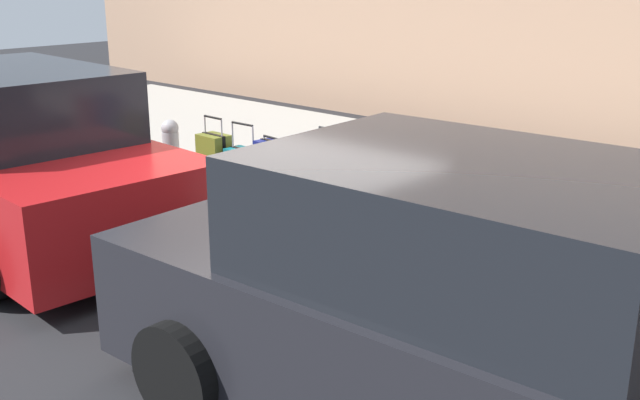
{
  "coord_description": "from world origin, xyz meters",
  "views": [
    {
      "loc": [
        -4.99,
        4.75,
        2.6
      ],
      "look_at": [
        -0.79,
        0.17,
        0.68
      ],
      "focal_mm": 42.38,
      "sensor_mm": 36.0,
      "label": 1
    }
  ],
  "objects_px": {
    "suitcase_teal_2": "(510,244)",
    "suitcase_olive_3": "(453,225)",
    "fire_hydrant": "(171,147)",
    "suitcase_red_0": "(623,267)",
    "parked_car_charcoal_0": "(462,315)",
    "suitcase_olive_10": "(215,163)",
    "suitcase_red_7": "(308,188)",
    "parked_car_red_1": "(13,158)",
    "suitcase_black_4": "(412,215)",
    "suitcase_navy_1": "(568,243)",
    "suitcase_teal_9": "(244,173)",
    "suitcase_navy_8": "(277,174)",
    "suitcase_maroon_6": "(333,190)",
    "bollard_post": "(136,143)",
    "suitcase_silver_5": "(370,205)"
  },
  "relations": [
    {
      "from": "suitcase_black_4",
      "to": "suitcase_red_7",
      "type": "xyz_separation_m",
      "value": [
        1.31,
        0.01,
        0.0
      ]
    },
    {
      "from": "suitcase_red_7",
      "to": "suitcase_red_0",
      "type": "bearing_deg",
      "value": 179.46
    },
    {
      "from": "suitcase_navy_1",
      "to": "parked_car_charcoal_0",
      "type": "relative_size",
      "value": 0.23
    },
    {
      "from": "suitcase_red_0",
      "to": "suitcase_teal_9",
      "type": "bearing_deg",
      "value": -0.29
    },
    {
      "from": "suitcase_silver_5",
      "to": "suitcase_navy_8",
      "type": "xyz_separation_m",
      "value": [
        1.36,
        -0.1,
        0.03
      ]
    },
    {
      "from": "suitcase_teal_2",
      "to": "suitcase_navy_8",
      "type": "bearing_deg",
      "value": -0.55
    },
    {
      "from": "suitcase_red_7",
      "to": "suitcase_olive_3",
      "type": "bearing_deg",
      "value": 178.24
    },
    {
      "from": "suitcase_teal_9",
      "to": "fire_hydrant",
      "type": "height_order",
      "value": "suitcase_teal_9"
    },
    {
      "from": "suitcase_maroon_6",
      "to": "parked_car_red_1",
      "type": "bearing_deg",
      "value": 38.34
    },
    {
      "from": "suitcase_maroon_6",
      "to": "suitcase_navy_1",
      "type": "bearing_deg",
      "value": -176.98
    },
    {
      "from": "suitcase_olive_10",
      "to": "fire_hydrant",
      "type": "bearing_deg",
      "value": -2.76
    },
    {
      "from": "suitcase_teal_2",
      "to": "suitcase_olive_3",
      "type": "bearing_deg",
      "value": 6.72
    },
    {
      "from": "suitcase_navy_1",
      "to": "suitcase_red_7",
      "type": "height_order",
      "value": "suitcase_navy_1"
    },
    {
      "from": "bollard_post",
      "to": "suitcase_olive_3",
      "type": "bearing_deg",
      "value": -178.45
    },
    {
      "from": "suitcase_red_7",
      "to": "parked_car_charcoal_0",
      "type": "xyz_separation_m",
      "value": [
        -3.15,
        2.08,
        0.34
      ]
    },
    {
      "from": "suitcase_teal_9",
      "to": "suitcase_olive_10",
      "type": "xyz_separation_m",
      "value": [
        0.42,
        0.06,
        0.05
      ]
    },
    {
      "from": "suitcase_maroon_6",
      "to": "suitcase_red_7",
      "type": "xyz_separation_m",
      "value": [
        0.44,
        -0.09,
        -0.09
      ]
    },
    {
      "from": "suitcase_teal_2",
      "to": "suitcase_silver_5",
      "type": "relative_size",
      "value": 0.92
    },
    {
      "from": "suitcase_black_4",
      "to": "parked_car_red_1",
      "type": "xyz_separation_m",
      "value": [
        3.39,
        2.1,
        0.35
      ]
    },
    {
      "from": "fire_hydrant",
      "to": "suitcase_navy_1",
      "type": "bearing_deg",
      "value": -179.31
    },
    {
      "from": "suitcase_navy_1",
      "to": "suitcase_teal_9",
      "type": "distance_m",
      "value": 3.77
    },
    {
      "from": "suitcase_maroon_6",
      "to": "bollard_post",
      "type": "xyz_separation_m",
      "value": [
        3.21,
        0.09,
        -0.02
      ]
    },
    {
      "from": "suitcase_olive_3",
      "to": "fire_hydrant",
      "type": "relative_size",
      "value": 1.27
    },
    {
      "from": "suitcase_teal_2",
      "to": "suitcase_navy_8",
      "type": "relative_size",
      "value": 1.05
    },
    {
      "from": "suitcase_olive_3",
      "to": "suitcase_olive_10",
      "type": "height_order",
      "value": "suitcase_olive_3"
    },
    {
      "from": "suitcase_red_7",
      "to": "fire_hydrant",
      "type": "height_order",
      "value": "fire_hydrant"
    },
    {
      "from": "suitcase_olive_10",
      "to": "parked_car_red_1",
      "type": "distance_m",
      "value": 2.15
    },
    {
      "from": "suitcase_red_0",
      "to": "parked_car_red_1",
      "type": "distance_m",
      "value": 5.74
    },
    {
      "from": "suitcase_silver_5",
      "to": "fire_hydrant",
      "type": "xyz_separation_m",
      "value": [
        3.15,
        -0.04,
        0.05
      ]
    },
    {
      "from": "suitcase_olive_10",
      "to": "suitcase_red_7",
      "type": "bearing_deg",
      "value": -177.08
    },
    {
      "from": "suitcase_olive_3",
      "to": "suitcase_teal_9",
      "type": "bearing_deg",
      "value": -0.94
    },
    {
      "from": "parked_car_charcoal_0",
      "to": "parked_car_red_1",
      "type": "relative_size",
      "value": 0.93
    },
    {
      "from": "suitcase_olive_10",
      "to": "suitcase_red_0",
      "type": "bearing_deg",
      "value": -179.51
    },
    {
      "from": "fire_hydrant",
      "to": "parked_car_charcoal_0",
      "type": "distance_m",
      "value": 5.79
    },
    {
      "from": "suitcase_maroon_6",
      "to": "suitcase_olive_3",
      "type": "bearing_deg",
      "value": -178.44
    },
    {
      "from": "bollard_post",
      "to": "parked_car_red_1",
      "type": "bearing_deg",
      "value": 109.98
    },
    {
      "from": "suitcase_olive_10",
      "to": "parked_car_red_1",
      "type": "height_order",
      "value": "parked_car_red_1"
    },
    {
      "from": "suitcase_red_0",
      "to": "parked_car_charcoal_0",
      "type": "xyz_separation_m",
      "value": [
        0.12,
        2.05,
        0.3
      ]
    },
    {
      "from": "suitcase_olive_3",
      "to": "parked_car_charcoal_0",
      "type": "bearing_deg",
      "value": 123.68
    },
    {
      "from": "suitcase_teal_9",
      "to": "suitcase_teal_2",
      "type": "bearing_deg",
      "value": -179.74
    },
    {
      "from": "suitcase_maroon_6",
      "to": "bollard_post",
      "type": "height_order",
      "value": "suitcase_maroon_6"
    },
    {
      "from": "suitcase_navy_8",
      "to": "suitcase_black_4",
      "type": "bearing_deg",
      "value": 179.45
    },
    {
      "from": "suitcase_silver_5",
      "to": "parked_car_red_1",
      "type": "distance_m",
      "value": 3.6
    },
    {
      "from": "fire_hydrant",
      "to": "suitcase_teal_9",
      "type": "bearing_deg",
      "value": -179.15
    },
    {
      "from": "suitcase_navy_8",
      "to": "suitcase_olive_10",
      "type": "relative_size",
      "value": 0.86
    },
    {
      "from": "suitcase_black_4",
      "to": "suitcase_navy_8",
      "type": "bearing_deg",
      "value": -0.55
    },
    {
      "from": "suitcase_black_4",
      "to": "parked_car_red_1",
      "type": "distance_m",
      "value": 4.0
    },
    {
      "from": "suitcase_teal_2",
      "to": "parked_car_red_1",
      "type": "bearing_deg",
      "value": 25.43
    },
    {
      "from": "suitcase_red_0",
      "to": "suitcase_maroon_6",
      "type": "distance_m",
      "value": 2.83
    },
    {
      "from": "suitcase_olive_3",
      "to": "fire_hydrant",
      "type": "height_order",
      "value": "suitcase_olive_3"
    }
  ]
}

